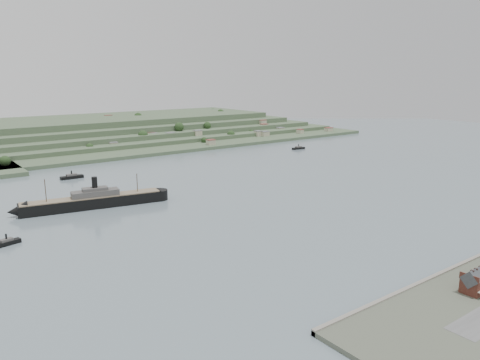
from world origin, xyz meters
TOP-DOWN VIEW (x-y plane):
  - ground at (0.00, 0.00)m, footprint 1400.00×1400.00m
  - far_peninsula at (27.91, 393.10)m, footprint 760.00×309.00m
  - steamship at (-117.17, 65.11)m, footprint 110.20×31.18m
  - tugboat at (-179.75, 19.43)m, footprint 15.30×7.57m
  - ferry_west at (-96.66, 169.37)m, footprint 20.37×5.75m
  - ferry_east at (187.91, 169.34)m, footprint 18.00×6.83m

SIDE VIEW (x-z plane):
  - ground at x=0.00m, z-range 0.00..0.00m
  - ferry_east at x=187.91m, z-range -1.71..4.88m
  - tugboat at x=-179.75m, z-range -1.70..4.95m
  - ferry_west at x=-96.66m, z-range -1.98..5.65m
  - steamship at x=-117.17m, z-range -8.38..18.20m
  - far_peninsula at x=27.91m, z-range -3.12..26.88m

